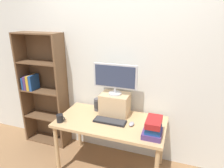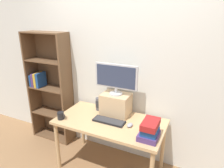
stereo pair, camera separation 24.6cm
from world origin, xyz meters
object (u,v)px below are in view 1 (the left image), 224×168
object	(u,v)px
desk	(111,126)
coffee_mug	(60,118)
bookshelf_unit	(43,89)
computer_mouse	(131,124)
keyboard	(110,121)
riser_box	(115,104)
desk_speaker	(97,105)
computer_monitor	(115,78)
book_stack	(153,128)

from	to	relation	value
desk	coffee_mug	size ratio (longest dim) A/B	11.79
bookshelf_unit	computer_mouse	size ratio (longest dim) A/B	17.02
desk	computer_mouse	bearing A→B (deg)	-4.03
bookshelf_unit	keyboard	distance (m)	1.28
riser_box	keyboard	size ratio (longest dim) A/B	0.92
bookshelf_unit	desk_speaker	size ratio (longest dim) A/B	9.86
desk	desk_speaker	distance (m)	0.39
desk	keyboard	size ratio (longest dim) A/B	3.35
coffee_mug	desk_speaker	size ratio (longest dim) A/B	0.65
computer_monitor	keyboard	distance (m)	0.56
keyboard	coffee_mug	size ratio (longest dim) A/B	3.52
keyboard	desk_speaker	world-z (taller)	desk_speaker
desk	computer_mouse	world-z (taller)	computer_mouse
keyboard	book_stack	bearing A→B (deg)	-12.56
keyboard	desk	bearing A→B (deg)	93.77
computer_mouse	desk_speaker	size ratio (longest dim) A/B	0.58
keyboard	desk_speaker	bearing A→B (deg)	138.92
bookshelf_unit	book_stack	xyz separation A→B (m)	(1.77, -0.44, -0.07)
computer_monitor	desk_speaker	distance (m)	0.50
book_stack	coffee_mug	distance (m)	1.15
bookshelf_unit	keyboard	size ratio (longest dim) A/B	4.32
desk	riser_box	world-z (taller)	riser_box
computer_monitor	book_stack	bearing A→B (deg)	-32.37
bookshelf_unit	coffee_mug	size ratio (longest dim) A/B	15.20
riser_box	computer_mouse	bearing A→B (deg)	-37.67
riser_box	coffee_mug	bearing A→B (deg)	-143.09
coffee_mug	riser_box	bearing A→B (deg)	36.91
bookshelf_unit	coffee_mug	bearing A→B (deg)	-39.56
desk	computer_mouse	xyz separation A→B (m)	(0.27, -0.02, 0.10)
keyboard	coffee_mug	xyz separation A→B (m)	(-0.59, -0.20, 0.04)
coffee_mug	book_stack	bearing A→B (deg)	3.86
bookshelf_unit	keyboard	bearing A→B (deg)	-14.75
desk	riser_box	distance (m)	0.30
desk_speaker	desk	bearing A→B (deg)	-37.04
bookshelf_unit	computer_monitor	distance (m)	1.26
bookshelf_unit	riser_box	distance (m)	1.22
riser_box	computer_monitor	bearing A→B (deg)	-90.00
desk_speaker	computer_monitor	bearing A→B (deg)	-2.25
desk	riser_box	size ratio (longest dim) A/B	3.65
keyboard	book_stack	size ratio (longest dim) A/B	1.53
bookshelf_unit	coffee_mug	xyz separation A→B (m)	(0.63, -0.52, -0.12)
coffee_mug	bookshelf_unit	bearing A→B (deg)	140.44
desk	bookshelf_unit	bearing A→B (deg)	166.75
computer_mouse	desk_speaker	world-z (taller)	desk_speaker
book_stack	desk_speaker	bearing A→B (deg)	156.13
computer_monitor	desk	bearing A→B (deg)	-86.65
bookshelf_unit	desk	bearing A→B (deg)	-13.25
keyboard	coffee_mug	distance (m)	0.63
desk	bookshelf_unit	distance (m)	1.28
desk	computer_monitor	world-z (taller)	computer_monitor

